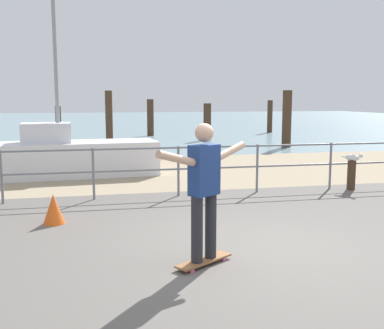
{
  "coord_description": "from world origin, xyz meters",
  "views": [
    {
      "loc": [
        -2.02,
        -5.6,
        2.02
      ],
      "look_at": [
        -0.37,
        2.0,
        0.9
      ],
      "focal_mm": 43.11,
      "sensor_mm": 36.0,
      "label": 1
    }
  ],
  "objects": [
    {
      "name": "groyne_post_1",
      "position": [
        -3.73,
        19.31,
        0.81
      ],
      "size": [
        0.3,
        0.3,
        1.62
      ],
      "primitive_type": "cylinder",
      "color": "#422D1E",
      "rests_on": "ground"
    },
    {
      "name": "groyne_post_4",
      "position": [
        3.42,
        16.0,
        0.89
      ],
      "size": [
        0.37,
        0.37,
        1.77
      ],
      "primitive_type": "cylinder",
      "color": "#422D1E",
      "rests_on": "ground"
    },
    {
      "name": "groyne_post_6",
      "position": [
        8.18,
        19.91,
        0.95
      ],
      "size": [
        0.3,
        0.3,
        1.9
      ],
      "primitive_type": "cylinder",
      "color": "#422D1E",
      "rests_on": "ground"
    },
    {
      "name": "skateboarder",
      "position": [
        -0.74,
        -0.39,
        1.02
      ],
      "size": [
        1.27,
        0.86,
        1.65
      ],
      "color": "#26262B",
      "rests_on": "skateboard"
    },
    {
      "name": "groyne_post_3",
      "position": [
        1.03,
        19.0,
        0.98
      ],
      "size": [
        0.36,
        0.36,
        1.96
      ],
      "primitive_type": "cylinder",
      "color": "#422D1E",
      "rests_on": "ground"
    },
    {
      "name": "ground_plane",
      "position": [
        0.0,
        -1.0,
        0.0
      ],
      "size": [
        24.0,
        10.0,
        0.04
      ],
      "primitive_type": "cube",
      "color": "#605B56",
      "rests_on": "ground"
    },
    {
      "name": "skateboard",
      "position": [
        -0.74,
        -0.39,
        0.07
      ],
      "size": [
        0.78,
        0.6,
        0.08
      ],
      "color": "brown",
      "rests_on": "ground"
    },
    {
      "name": "sea_surface",
      "position": [
        0.0,
        35.0,
        0.0
      ],
      "size": [
        72.0,
        50.0,
        0.04
      ],
      "primitive_type": "cube",
      "color": "#75939E",
      "rests_on": "ground"
    },
    {
      "name": "beach_strip",
      "position": [
        0.0,
        7.0,
        0.0
      ],
      "size": [
        24.0,
        6.0,
        0.04
      ],
      "primitive_type": "cube",
      "color": "tan",
      "rests_on": "ground"
    },
    {
      "name": "railing_fence",
      "position": [
        -1.17,
        3.6,
        0.7
      ],
      "size": [
        12.03,
        0.05,
        1.05
      ],
      "color": "slate",
      "rests_on": "ground"
    },
    {
      "name": "bollard_short",
      "position": [
        3.53,
        3.43,
        0.33
      ],
      "size": [
        0.18,
        0.18,
        0.66
      ],
      "primitive_type": "cylinder",
      "color": "#422D1E",
      "rests_on": "ground"
    },
    {
      "name": "groyne_post_2",
      "position": [
        -1.35,
        13.21,
        1.16
      ],
      "size": [
        0.29,
        0.29,
        2.32
      ],
      "primitive_type": "cylinder",
      "color": "#422D1E",
      "rests_on": "ground"
    },
    {
      "name": "sailboat",
      "position": [
        -2.41,
        6.65,
        0.52
      ],
      "size": [
        5.02,
        1.73,
        5.04
      ],
      "color": "silver",
      "rests_on": "ground"
    },
    {
      "name": "traffic_cone",
      "position": [
        -2.67,
        1.91,
        0.25
      ],
      "size": [
        0.36,
        0.36,
        0.5
      ],
      "primitive_type": "cone",
      "color": "#E55919",
      "rests_on": "ground"
    },
    {
      "name": "seagull",
      "position": [
        3.54,
        3.41,
        0.74
      ],
      "size": [
        0.33,
        0.42,
        0.18
      ],
      "color": "white",
      "rests_on": "bollard_short"
    },
    {
      "name": "groyne_post_5",
      "position": [
        5.8,
        12.1,
        1.17
      ],
      "size": [
        0.38,
        0.38,
        2.34
      ],
      "primitive_type": "cylinder",
      "color": "#422D1E",
      "rests_on": "ground"
    }
  ]
}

